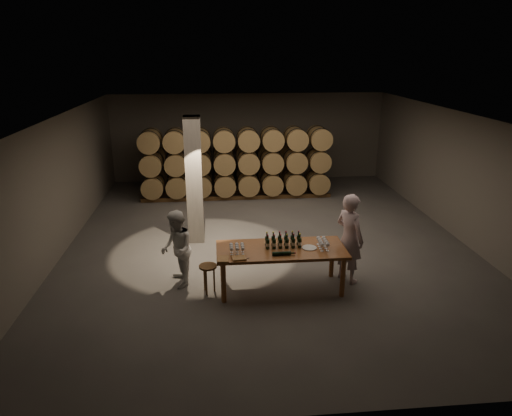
{
  "coord_description": "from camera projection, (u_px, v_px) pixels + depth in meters",
  "views": [
    {
      "loc": [
        -1.28,
        -10.81,
        4.68
      ],
      "look_at": [
        -0.33,
        -0.56,
        1.1
      ],
      "focal_mm": 32.0,
      "sensor_mm": 36.0,
      "label": 1
    }
  ],
  "objects": [
    {
      "name": "stool",
      "position": [
        208.0,
        270.0,
        9.15
      ],
      "size": [
        0.36,
        0.36,
        0.6
      ],
      "rotation": [
        0.0,
        0.0,
        -0.33
      ],
      "color": "brown",
      "rests_on": "ground"
    },
    {
      "name": "room",
      "position": [
        194.0,
        181.0,
        11.32
      ],
      "size": [
        12.0,
        12.0,
        12.0
      ],
      "color": "#53504D",
      "rests_on": "ground"
    },
    {
      "name": "person_man",
      "position": [
        349.0,
        238.0,
        9.5
      ],
      "size": [
        0.76,
        0.84,
        1.93
      ],
      "primitive_type": "imported",
      "rotation": [
        0.0,
        0.0,
        2.11
      ],
      "color": "beige",
      "rests_on": "ground"
    },
    {
      "name": "person_woman",
      "position": [
        177.0,
        249.0,
        9.34
      ],
      "size": [
        0.76,
        0.9,
        1.63
      ],
      "primitive_type": "imported",
      "rotation": [
        0.0,
        0.0,
        -1.37
      ],
      "color": "silver",
      "rests_on": "ground"
    },
    {
      "name": "bottle_cluster",
      "position": [
        283.0,
        242.0,
        9.21
      ],
      "size": [
        0.73,
        0.23,
        0.31
      ],
      "color": "black",
      "rests_on": "tasting_table"
    },
    {
      "name": "barrel_stack_back",
      "position": [
        224.0,
        163.0,
        16.35
      ],
      "size": [
        5.48,
        0.95,
        1.57
      ],
      "color": "brown",
      "rests_on": "ground"
    },
    {
      "name": "pen",
      "position": [
        246.0,
        259.0,
        8.71
      ],
      "size": [
        0.14,
        0.05,
        0.01
      ],
      "primitive_type": "cylinder",
      "rotation": [
        0.0,
        1.57,
        0.28
      ],
      "color": "black",
      "rests_on": "tasting_table"
    },
    {
      "name": "glass_cluster_left",
      "position": [
        237.0,
        247.0,
        8.96
      ],
      "size": [
        0.3,
        0.3,
        0.16
      ],
      "color": "silver",
      "rests_on": "tasting_table"
    },
    {
      "name": "plate",
      "position": [
        309.0,
        248.0,
        9.18
      ],
      "size": [
        0.29,
        0.29,
        0.02
      ],
      "primitive_type": "cylinder",
      "color": "silver",
      "rests_on": "tasting_table"
    },
    {
      "name": "barrel_stack_front",
      "position": [
        236.0,
        162.0,
        14.95
      ],
      "size": [
        6.26,
        0.95,
        2.31
      ],
      "color": "brown",
      "rests_on": "ground"
    },
    {
      "name": "glass_cluster_right",
      "position": [
        323.0,
        242.0,
        9.17
      ],
      "size": [
        0.2,
        0.42,
        0.18
      ],
      "color": "silver",
      "rests_on": "tasting_table"
    },
    {
      "name": "tasting_table",
      "position": [
        281.0,
        253.0,
        9.2
      ],
      "size": [
        2.6,
        1.1,
        0.9
      ],
      "color": "brown",
      "rests_on": "ground"
    },
    {
      "name": "lying_bottles",
      "position": [
        282.0,
        253.0,
        8.85
      ],
      "size": [
        0.46,
        0.08,
        0.08
      ],
      "color": "black",
      "rests_on": "tasting_table"
    },
    {
      "name": "notebook_corner",
      "position": [
        223.0,
        259.0,
        8.67
      ],
      "size": [
        0.23,
        0.29,
        0.02
      ],
      "primitive_type": "cube",
      "rotation": [
        0.0,
        0.0,
        -0.08
      ],
      "color": "olive",
      "rests_on": "tasting_table"
    },
    {
      "name": "notebook_near",
      "position": [
        239.0,
        258.0,
        8.71
      ],
      "size": [
        0.28,
        0.23,
        0.03
      ],
      "primitive_type": "cube",
      "rotation": [
        0.0,
        0.0,
        0.11
      ],
      "color": "olive",
      "rests_on": "tasting_table"
    }
  ]
}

